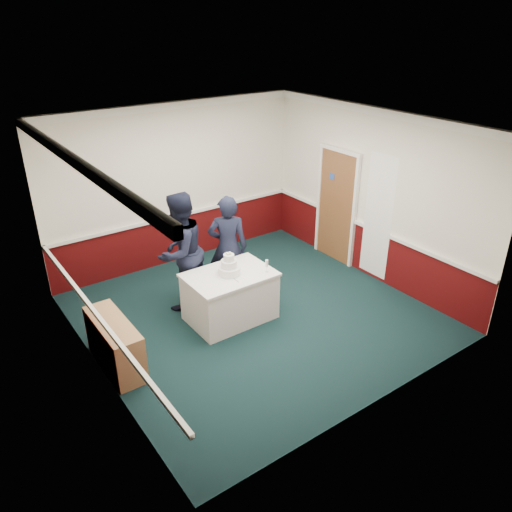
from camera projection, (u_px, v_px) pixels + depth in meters
ground at (255, 314)px, 8.02m from camera, size 5.00×5.00×0.00m
room_shell at (236, 187)px, 7.64m from camera, size 5.00×5.00×3.00m
sideboard at (115, 344)px, 6.72m from camera, size 0.41×1.20×0.70m
cake_table at (230, 296)px, 7.75m from camera, size 1.32×0.92×0.79m
wedding_cake at (229, 267)px, 7.53m from camera, size 0.35×0.35×0.36m
cake_knife at (235, 279)px, 7.42m from camera, size 0.02×0.22×0.00m
champagne_flute at (267, 264)px, 7.58m from camera, size 0.05×0.05×0.21m
person_man at (180, 252)px, 7.88m from camera, size 1.16×1.06×1.93m
person_woman at (228, 247)px, 8.20m from camera, size 0.78×0.71×1.78m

